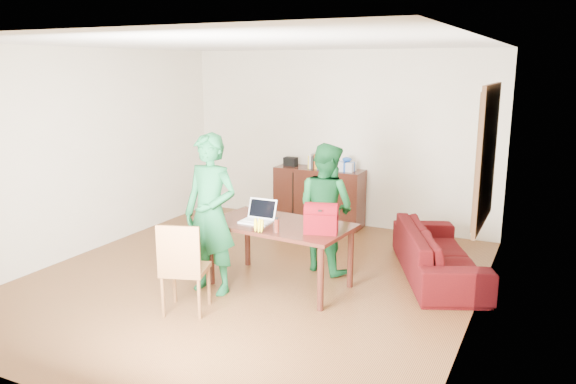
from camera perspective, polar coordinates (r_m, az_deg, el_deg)
The scene contains 10 objects.
room at distance 6.47m, azimuth -3.28°, elevation 2.38°, with size 5.20×5.70×2.90m.
table at distance 6.33m, azimuth -0.80°, elevation -4.00°, with size 1.64×1.01×0.74m.
chair at distance 5.89m, azimuth -10.36°, elevation -9.31°, with size 0.54×0.53×0.96m.
person_near at distance 6.18m, azimuth -7.86°, elevation -2.25°, with size 0.65×0.42×1.77m, color #13592D.
person_far at distance 6.81m, azimuth 3.88°, elevation -1.58°, with size 0.76×0.60×1.57m, color #135727.
laptop at distance 6.33m, azimuth -3.26°, elevation -2.72°, with size 0.35×0.25×0.24m.
bananas at distance 5.99m, azimuth -2.99°, elevation -3.81°, with size 0.15×0.10×0.06m, color yellow, non-canonical shape.
bottle at distance 5.96m, azimuth -1.15°, elevation -3.35°, with size 0.05×0.05×0.16m, color #551E13.
red_bag at distance 5.93m, azimuth 3.38°, elevation -2.97°, with size 0.35×0.20×0.26m, color #67060E.
sofa at distance 6.96m, azimuth 15.01°, elevation -5.95°, with size 2.00×0.78×0.58m, color #35070B.
Camera 1 is at (3.14, -5.41, 2.48)m, focal length 35.00 mm.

